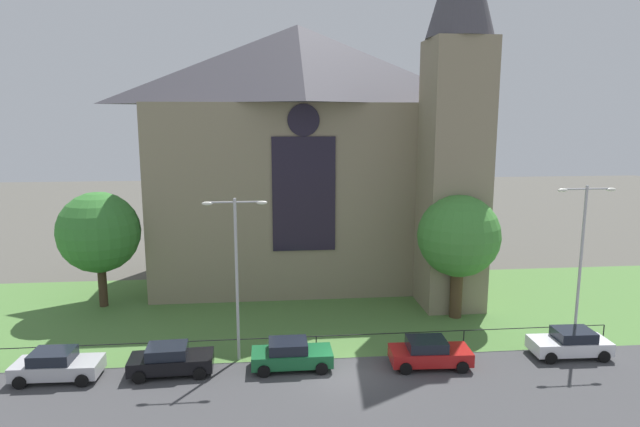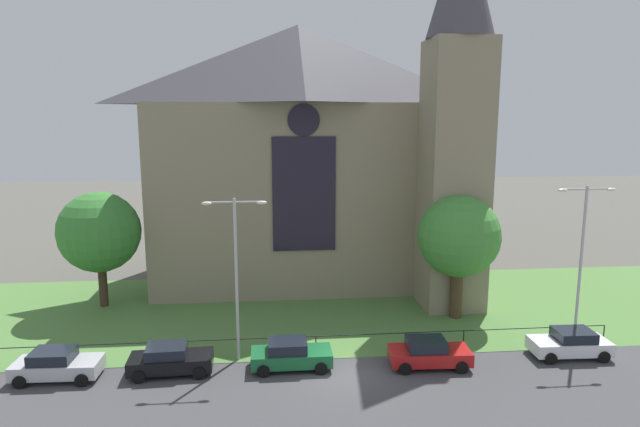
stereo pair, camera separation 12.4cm
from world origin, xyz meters
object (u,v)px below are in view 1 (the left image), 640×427
Objects in this scene: tree_right_near at (459,237)px; parked_car_red at (429,353)px; streetlamp_near at (236,260)px; streetlamp_far at (582,247)px; parked_car_black at (171,360)px; church_building at (309,152)px; parked_car_green at (291,355)px; tree_left_far at (99,232)px; parked_car_white at (570,343)px; parked_car_silver at (57,365)px.

parked_car_red is (-3.87, -6.85, -4.68)m from tree_right_near.
streetlamp_near is 0.95× the size of streetlamp_far.
parked_car_black is at bearing -159.84° from tree_right_near.
church_building reaches higher than parked_car_green.
tree_right_near is 1.90× the size of parked_car_red.
tree_left_far is 30.31m from parked_car_white.
parked_car_black is at bearing 1.74° from parked_car_white.
tree_left_far is at bearing 118.30° from parked_car_black.
streetlamp_near is (9.79, -9.51, 0.33)m from tree_left_far.
church_building is 3.20× the size of tree_right_near.
church_building is 2.80× the size of streetlamp_far.
parked_car_silver is at bearing -178.52° from parked_car_red.
parked_car_black is (-8.40, -16.06, -9.53)m from church_building.
parked_car_green is 0.99× the size of parked_car_white.
parked_car_silver is 0.99× the size of parked_car_red.
tree_right_near is 1.91× the size of parked_car_silver.
church_building is 6.11× the size of parked_car_white.
tree_right_near is 24.12m from tree_left_far.
streetlamp_near is 2.08× the size of parked_car_silver.
tree_left_far reaches higher than parked_car_silver.
parked_car_green is (-2.23, -16.06, -9.53)m from church_building.
parked_car_black is at bearing -158.91° from streetlamp_near.
tree_right_near is at bearing 17.38° from parked_car_silver.
tree_left_far is at bearing 153.06° from parked_car_red.
church_building reaches higher than parked_car_black.
streetlamp_near is at bearing -44.17° from tree_left_far.
tree_left_far is 23.28m from parked_car_red.
streetlamp_far reaches higher than parked_car_white.
parked_car_silver is at bearing 1.91° from parked_car_white.
streetlamp_far is at bearing -43.65° from tree_right_near.
streetlamp_near is at bearing -160.07° from tree_right_near.
streetlamp_near reaches higher than tree_left_far.
parked_car_red is at bearing -4.42° from parked_car_black.
streetlamp_far is 2.21× the size of parked_car_green.
parked_car_green is (6.17, -0.00, 0.00)m from parked_car_black.
parked_car_black is 1.01× the size of parked_car_green.
tree_left_far reaches higher than parked_car_black.
tree_left_far is 11.82m from parked_car_silver.
church_building reaches higher than streetlamp_near.
parked_car_red is at bearing -29.73° from tree_left_far.
parked_car_red is at bearing -4.11° from parked_car_green.
parked_car_green is (-11.13, -6.35, -4.68)m from tree_right_near.
tree_left_far is (-23.70, 4.47, -0.18)m from tree_right_near.
parked_car_black is 21.54m from parked_car_white.
parked_car_white is (8.10, 0.45, 0.00)m from parked_car_red.
tree_right_near is 24.22m from parked_car_silver.
parked_car_red is at bearing -168.80° from streetlamp_far.
church_building reaches higher than tree_left_far.
streetlamp_near reaches higher than parked_car_silver.
tree_right_near reaches higher than parked_car_green.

